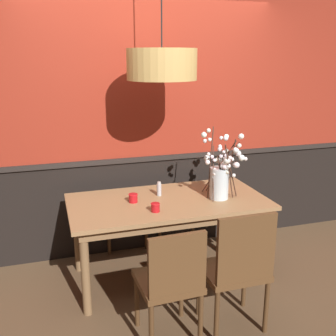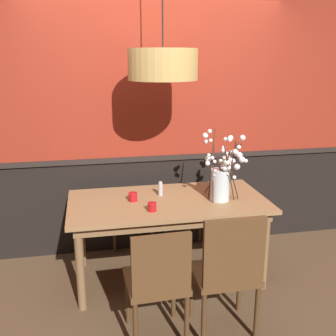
{
  "view_description": "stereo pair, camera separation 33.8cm",
  "coord_description": "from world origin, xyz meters",
  "px_view_note": "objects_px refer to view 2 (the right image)",
  "views": [
    {
      "loc": [
        -0.98,
        -3.17,
        1.98
      ],
      "look_at": [
        0.0,
        0.0,
        1.05
      ],
      "focal_mm": 42.64,
      "sensor_mm": 36.0,
      "label": 1
    },
    {
      "loc": [
        -0.66,
        -3.25,
        1.98
      ],
      "look_at": [
        0.0,
        0.0,
        1.05
      ],
      "focal_mm": 42.64,
      "sensor_mm": 36.0,
      "label": 2
    }
  ],
  "objects_px": {
    "chair_far_side_left": "(129,196)",
    "vase_with_blossoms": "(222,178)",
    "chair_far_side_right": "(176,190)",
    "dining_table": "(168,209)",
    "candle_holder_nearer_edge": "(152,207)",
    "condiment_bottle": "(160,189)",
    "chair_near_side_right": "(228,269)",
    "pendant_lamp": "(163,64)",
    "candle_holder_nearer_center": "(133,197)",
    "chair_near_side_left": "(158,279)"
  },
  "relations": [
    {
      "from": "dining_table",
      "to": "condiment_bottle",
      "type": "distance_m",
      "value": 0.2
    },
    {
      "from": "dining_table",
      "to": "chair_far_side_right",
      "type": "relative_size",
      "value": 1.84
    },
    {
      "from": "chair_far_side_left",
      "to": "pendant_lamp",
      "type": "xyz_separation_m",
      "value": [
        0.24,
        -0.74,
        1.39
      ]
    },
    {
      "from": "vase_with_blossoms",
      "to": "condiment_bottle",
      "type": "bearing_deg",
      "value": 156.02
    },
    {
      "from": "dining_table",
      "to": "pendant_lamp",
      "type": "xyz_separation_m",
      "value": [
        -0.03,
        0.08,
        1.24
      ]
    },
    {
      "from": "chair_far_side_right",
      "to": "candle_holder_nearer_center",
      "type": "height_order",
      "value": "chair_far_side_right"
    },
    {
      "from": "dining_table",
      "to": "chair_near_side_right",
      "type": "bearing_deg",
      "value": -73.73
    },
    {
      "from": "candle_holder_nearer_edge",
      "to": "chair_far_side_left",
      "type": "bearing_deg",
      "value": 94.43
    },
    {
      "from": "chair_near_side_right",
      "to": "condiment_bottle",
      "type": "distance_m",
      "value": 1.09
    },
    {
      "from": "chair_far_side_right",
      "to": "condiment_bottle",
      "type": "distance_m",
      "value": 0.85
    },
    {
      "from": "chair_near_side_left",
      "to": "condiment_bottle",
      "type": "distance_m",
      "value": 1.06
    },
    {
      "from": "dining_table",
      "to": "chair_near_side_right",
      "type": "distance_m",
      "value": 0.92
    },
    {
      "from": "chair_near_side_right",
      "to": "chair_near_side_left",
      "type": "xyz_separation_m",
      "value": [
        -0.5,
        0.01,
        -0.03
      ]
    },
    {
      "from": "condiment_bottle",
      "to": "chair_near_side_right",
      "type": "bearing_deg",
      "value": -73.5
    },
    {
      "from": "candle_holder_nearer_center",
      "to": "candle_holder_nearer_edge",
      "type": "height_order",
      "value": "candle_holder_nearer_center"
    },
    {
      "from": "chair_far_side_left",
      "to": "condiment_bottle",
      "type": "bearing_deg",
      "value": -72.38
    },
    {
      "from": "chair_near_side_left",
      "to": "candle_holder_nearer_center",
      "type": "bearing_deg",
      "value": 93.82
    },
    {
      "from": "candle_holder_nearer_center",
      "to": "condiment_bottle",
      "type": "height_order",
      "value": "condiment_bottle"
    },
    {
      "from": "chair_far_side_right",
      "to": "chair_far_side_left",
      "type": "relative_size",
      "value": 1.05
    },
    {
      "from": "chair_far_side_right",
      "to": "chair_near_side_left",
      "type": "xyz_separation_m",
      "value": [
        -0.51,
        -1.73,
        -0.03
      ]
    },
    {
      "from": "candle_holder_nearer_edge",
      "to": "chair_far_side_right",
      "type": "bearing_deg",
      "value": 67.99
    },
    {
      "from": "dining_table",
      "to": "candle_holder_nearer_edge",
      "type": "relative_size",
      "value": 22.81
    },
    {
      "from": "chair_near_side_left",
      "to": "candle_holder_nearer_edge",
      "type": "xyz_separation_m",
      "value": [
        0.07,
        0.63,
        0.29
      ]
    },
    {
      "from": "chair_far_side_left",
      "to": "pendant_lamp",
      "type": "relative_size",
      "value": 0.76
    },
    {
      "from": "chair_near_side_right",
      "to": "condiment_bottle",
      "type": "xyz_separation_m",
      "value": [
        -0.3,
        1.01,
        0.28
      ]
    },
    {
      "from": "chair_far_side_right",
      "to": "dining_table",
      "type": "bearing_deg",
      "value": -106.98
    },
    {
      "from": "pendant_lamp",
      "to": "candle_holder_nearer_center",
      "type": "bearing_deg",
      "value": -169.54
    },
    {
      "from": "candle_holder_nearer_center",
      "to": "condiment_bottle",
      "type": "xyz_separation_m",
      "value": [
        0.26,
        0.1,
        0.02
      ]
    },
    {
      "from": "chair_near_side_right",
      "to": "candle_holder_nearer_edge",
      "type": "height_order",
      "value": "chair_near_side_right"
    },
    {
      "from": "chair_far_side_left",
      "to": "candle_holder_nearer_edge",
      "type": "xyz_separation_m",
      "value": [
        0.08,
        -1.06,
        0.27
      ]
    },
    {
      "from": "chair_far_side_left",
      "to": "candle_holder_nearer_center",
      "type": "bearing_deg",
      "value": -93.14
    },
    {
      "from": "chair_near_side_right",
      "to": "candle_holder_nearer_center",
      "type": "relative_size",
      "value": 11.7
    },
    {
      "from": "chair_far_side_right",
      "to": "condiment_bottle",
      "type": "xyz_separation_m",
      "value": [
        -0.31,
        -0.73,
        0.28
      ]
    },
    {
      "from": "chair_far_side_left",
      "to": "pendant_lamp",
      "type": "distance_m",
      "value": 1.6
    },
    {
      "from": "chair_far_side_right",
      "to": "candle_holder_nearer_center",
      "type": "distance_m",
      "value": 1.04
    },
    {
      "from": "chair_far_side_left",
      "to": "vase_with_blossoms",
      "type": "height_order",
      "value": "vase_with_blossoms"
    },
    {
      "from": "chair_far_side_left",
      "to": "condiment_bottle",
      "type": "relative_size",
      "value": 6.93
    },
    {
      "from": "dining_table",
      "to": "chair_far_side_right",
      "type": "height_order",
      "value": "chair_far_side_right"
    },
    {
      "from": "condiment_bottle",
      "to": "candle_holder_nearer_center",
      "type": "bearing_deg",
      "value": -159.16
    },
    {
      "from": "candle_holder_nearer_edge",
      "to": "condiment_bottle",
      "type": "relative_size",
      "value": 0.59
    },
    {
      "from": "chair_far_side_left",
      "to": "condiment_bottle",
      "type": "distance_m",
      "value": 0.78
    },
    {
      "from": "chair_far_side_right",
      "to": "pendant_lamp",
      "type": "height_order",
      "value": "pendant_lamp"
    },
    {
      "from": "vase_with_blossoms",
      "to": "chair_near_side_right",
      "type": "bearing_deg",
      "value": -104.8
    },
    {
      "from": "chair_near_side_left",
      "to": "candle_holder_nearer_edge",
      "type": "bearing_deg",
      "value": 84.01
    },
    {
      "from": "chair_far_side_left",
      "to": "pendant_lamp",
      "type": "bearing_deg",
      "value": -72.33
    },
    {
      "from": "chair_far_side_right",
      "to": "vase_with_blossoms",
      "type": "height_order",
      "value": "vase_with_blossoms"
    },
    {
      "from": "dining_table",
      "to": "vase_with_blossoms",
      "type": "relative_size",
      "value": 2.73
    },
    {
      "from": "chair_far_side_right",
      "to": "pendant_lamp",
      "type": "xyz_separation_m",
      "value": [
        -0.29,
        -0.78,
        1.38
      ]
    },
    {
      "from": "dining_table",
      "to": "pendant_lamp",
      "type": "height_order",
      "value": "pendant_lamp"
    },
    {
      "from": "pendant_lamp",
      "to": "chair_far_side_left",
      "type": "bearing_deg",
      "value": 107.67
    }
  ]
}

